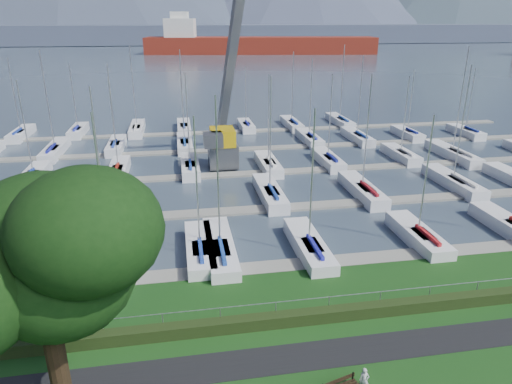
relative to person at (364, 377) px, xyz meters
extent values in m
cube|color=black|center=(-1.87, 2.38, -0.58)|extent=(160.00, 2.00, 0.04)
cube|color=#3E4B5A|center=(-1.87, 265.38, -0.99)|extent=(800.00, 540.00, 0.20)
cube|color=black|center=(-1.87, 4.98, -0.24)|extent=(80.00, 0.70, 0.70)
cylinder|color=gray|center=(-1.87, 5.38, 0.61)|extent=(80.00, 0.04, 0.04)
cube|color=#434C62|center=(-1.87, 335.38, 5.41)|extent=(900.00, 80.00, 12.00)
cube|color=slate|center=(-1.87, 11.38, -0.81)|extent=(90.00, 1.60, 0.25)
cube|color=slate|center=(-1.87, 21.38, -0.81)|extent=(90.00, 1.60, 0.25)
cube|color=gray|center=(-1.87, 31.38, -0.81)|extent=(90.00, 1.60, 0.25)
cube|color=gray|center=(-1.87, 41.38, -0.81)|extent=(90.00, 1.60, 0.25)
cube|color=slate|center=(-1.87, 51.38, -0.81)|extent=(90.00, 1.60, 0.25)
cube|color=black|center=(-0.51, 0.10, 0.06)|extent=(0.06, 0.06, 0.40)
cube|color=black|center=(-1.28, -0.10, 0.03)|extent=(1.74, 0.54, 0.08)
cube|color=black|center=(-1.28, -0.10, 0.15)|extent=(1.74, 0.54, 0.08)
imported|color=#B4B4BB|center=(0.00, 0.00, 0.00)|extent=(0.49, 0.38, 1.17)
cylinder|color=black|center=(-12.18, -0.99, 3.95)|extent=(0.70, 0.70, 9.08)
sphere|color=black|center=(-12.16, -0.03, 8.19)|extent=(4.70, 4.70, 4.70)
sphere|color=black|center=(-10.96, 0.70, 7.65)|extent=(5.29, 5.29, 5.29)
sphere|color=black|center=(-10.38, -1.71, 8.83)|extent=(4.68, 4.68, 4.68)
sphere|color=black|center=(-11.59, -0.81, 6.90)|extent=(4.93, 4.93, 4.93)
sphere|color=black|center=(-11.95, 0.36, 7.28)|extent=(5.33, 5.33, 5.33)
cube|color=#595B60|center=(-2.71, 34.26, 0.61)|extent=(3.21, 3.21, 2.60)
cube|color=gold|center=(-2.71, 34.26, 2.71)|extent=(2.62, 3.41, 1.80)
cube|color=#525459|center=(-0.91, 38.76, 11.71)|extent=(2.99, 11.22, 19.89)
cube|color=#525359|center=(-3.91, 32.26, 2.91)|extent=(2.01, 2.21, 1.40)
cube|color=maroon|center=(34.86, 215.66, 1.91)|extent=(112.57, 33.90, 10.00)
cube|color=silver|center=(-3.63, 221.29, 9.41)|extent=(15.88, 15.88, 12.00)
cube|color=silver|center=(-3.63, 221.29, 16.41)|extent=(9.07, 9.07, 4.00)
camera|label=1|loc=(-7.47, -14.92, 14.82)|focal=32.00mm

